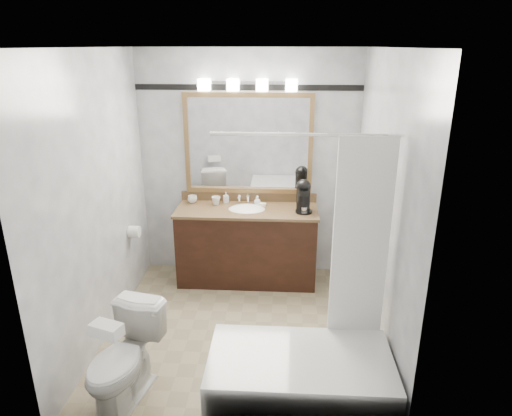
% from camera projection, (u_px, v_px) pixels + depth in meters
% --- Properties ---
extents(room, '(2.42, 2.62, 2.52)m').
position_uv_depth(room, '(237.00, 205.00, 3.83)').
color(room, gray).
rests_on(room, ground).
extents(vanity, '(1.53, 0.58, 0.97)m').
position_uv_depth(vanity, '(247.00, 243.00, 5.06)').
color(vanity, black).
rests_on(vanity, ground).
extents(mirror, '(1.40, 0.04, 1.10)m').
position_uv_depth(mirror, '(248.00, 144.00, 4.95)').
color(mirror, olive).
rests_on(mirror, room).
extents(vanity_light_bar, '(1.02, 0.14, 0.12)m').
position_uv_depth(vanity_light_bar, '(248.00, 85.00, 4.69)').
color(vanity_light_bar, silver).
rests_on(vanity_light_bar, room).
extents(accent_stripe, '(2.40, 0.01, 0.06)m').
position_uv_depth(accent_stripe, '(248.00, 87.00, 4.76)').
color(accent_stripe, black).
rests_on(accent_stripe, room).
extents(bathtub, '(1.30, 0.75, 1.96)m').
position_uv_depth(bathtub, '(303.00, 374.00, 3.28)').
color(bathtub, white).
rests_on(bathtub, ground).
extents(tp_roll, '(0.11, 0.12, 0.12)m').
position_uv_depth(tp_roll, '(134.00, 232.00, 4.71)').
color(tp_roll, white).
rests_on(tp_roll, room).
extents(toilet, '(0.55, 0.77, 0.72)m').
position_uv_depth(toilet, '(123.00, 360.00, 3.32)').
color(toilet, white).
rests_on(toilet, ground).
extents(tissue_box, '(0.23, 0.18, 0.09)m').
position_uv_depth(tissue_box, '(107.00, 330.00, 2.99)').
color(tissue_box, white).
rests_on(tissue_box, toilet).
extents(coffee_maker, '(0.18, 0.23, 0.34)m').
position_uv_depth(coffee_maker, '(303.00, 195.00, 4.80)').
color(coffee_maker, black).
rests_on(coffee_maker, vanity).
extents(cup_left, '(0.11, 0.11, 0.08)m').
position_uv_depth(cup_left, '(192.00, 199.00, 5.10)').
color(cup_left, white).
rests_on(cup_left, vanity).
extents(cup_right, '(0.12, 0.12, 0.09)m').
position_uv_depth(cup_right, '(216.00, 201.00, 5.04)').
color(cup_right, white).
rests_on(cup_right, vanity).
extents(soap_bottle_a, '(0.07, 0.07, 0.12)m').
position_uv_depth(soap_bottle_a, '(226.00, 197.00, 5.10)').
color(soap_bottle_a, white).
rests_on(soap_bottle_a, vanity).
extents(soap_bottle_b, '(0.08, 0.08, 0.09)m').
position_uv_depth(soap_bottle_b, '(257.00, 201.00, 5.04)').
color(soap_bottle_b, white).
rests_on(soap_bottle_b, vanity).
extents(soap_bar, '(0.09, 0.07, 0.03)m').
position_uv_depth(soap_bar, '(262.00, 204.00, 5.02)').
color(soap_bar, beige).
rests_on(soap_bar, vanity).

